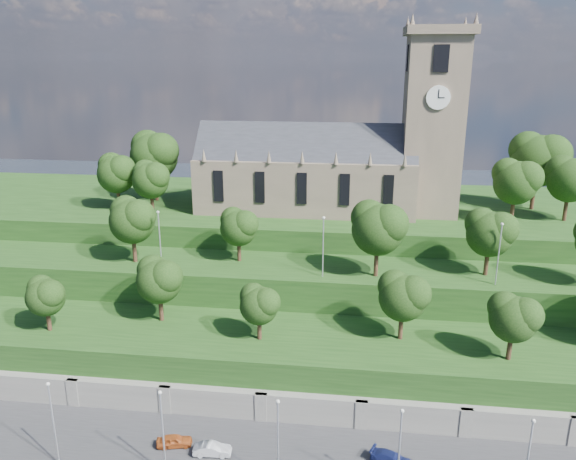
# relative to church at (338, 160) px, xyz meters

# --- Properties ---
(retaining_wall) EXTENTS (160.00, 2.10, 5.00)m
(retaining_wall) POSITION_rel_church_xyz_m (-0.79, -34.01, -20.02)
(retaining_wall) COLOR slate
(retaining_wall) RESTS_ON ground
(embankment_lower) EXTENTS (160.00, 12.00, 8.00)m
(embankment_lower) POSITION_rel_church_xyz_m (-0.79, -27.98, -18.52)
(embankment_lower) COLOR #1A3C14
(embankment_lower) RESTS_ON ground
(embankment_upper) EXTENTS (160.00, 10.00, 12.00)m
(embankment_upper) POSITION_rel_church_xyz_m (-0.79, -16.98, -16.52)
(embankment_upper) COLOR #1A3C14
(embankment_upper) RESTS_ON ground
(hilltop) EXTENTS (160.00, 32.00, 15.00)m
(hilltop) POSITION_rel_church_xyz_m (-0.79, 4.02, -15.02)
(hilltop) COLOR #1A3C14
(hilltop) RESTS_ON ground
(church) EXTENTS (38.60, 12.35, 27.60)m
(church) POSITION_rel_church_xyz_m (0.00, 0.00, 0.00)
(church) COLOR brown
(church) RESTS_ON hilltop
(trees_lower) EXTENTS (66.60, 9.07, 8.12)m
(trees_lower) POSITION_rel_church_xyz_m (3.87, -27.54, -9.51)
(trees_lower) COLOR #331F14
(trees_lower) RESTS_ON embankment_lower
(trees_upper) EXTENTS (61.64, 8.42, 9.19)m
(trees_upper) POSITION_rel_church_xyz_m (4.23, -18.02, -4.81)
(trees_upper) COLOR #331F14
(trees_upper) RESTS_ON embankment_upper
(trees_hilltop) EXTENTS (71.64, 16.56, 11.66)m
(trees_hilltop) POSITION_rel_church_xyz_m (2.76, -0.12, -0.60)
(trees_hilltop) COLOR #331F14
(trees_hilltop) RESTS_ON hilltop
(lamp_posts_promenade) EXTENTS (60.36, 0.36, 8.44)m
(lamp_posts_promenade) POSITION_rel_church_xyz_m (-2.79, -43.48, -15.68)
(lamp_posts_promenade) COLOR #B2B2B7
(lamp_posts_promenade) RESTS_ON promenade
(lamp_posts_upper) EXTENTS (40.36, 0.36, 7.47)m
(lamp_posts_upper) POSITION_rel_church_xyz_m (-0.79, -19.98, -6.19)
(lamp_posts_upper) COLOR #B2B2B7
(lamp_posts_upper) RESTS_ON embankment_upper
(car_left) EXTENTS (3.55, 2.10, 1.13)m
(car_left) POSITION_rel_church_xyz_m (-13.23, -39.75, -19.96)
(car_left) COLOR #A44A1B
(car_left) RESTS_ON promenade
(car_middle) EXTENTS (3.60, 1.53, 1.15)m
(car_middle) POSITION_rel_church_xyz_m (-9.37, -40.49, -19.94)
(car_middle) COLOR #ACADB1
(car_middle) RESTS_ON promenade
(car_right) EXTENTS (4.32, 2.99, 1.16)m
(car_right) POSITION_rel_church_xyz_m (7.04, -39.75, -19.94)
(car_right) COLOR #161E4F
(car_right) RESTS_ON promenade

